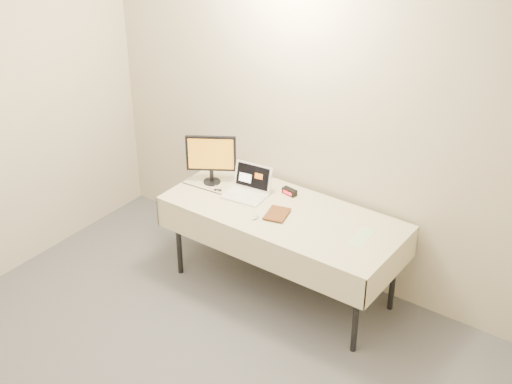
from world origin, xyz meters
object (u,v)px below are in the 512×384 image
Objects in this scene: table at (283,218)px; laptop at (248,188)px; monitor at (211,156)px; book at (267,201)px.

laptop reaches higher than table.
laptop is 0.40m from monitor.
monitor reaches higher than book.
monitor reaches higher than table.
laptop is at bearing 170.60° from table.
monitor is at bearing 176.51° from table.
book is at bearing -130.79° from table.
laptop is 0.34m from book.
laptop is 0.86× the size of monitor.
table is at bearing -35.93° from monitor.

